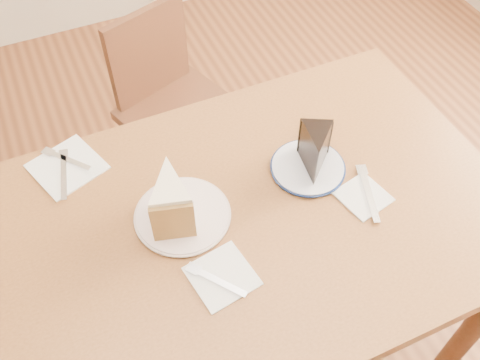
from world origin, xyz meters
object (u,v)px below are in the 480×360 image
table (253,236)px  chair_far (175,105)px  carrot_cake (171,197)px  plate_cream (183,215)px  plate_navy (308,168)px  chocolate_cake (315,154)px

table → chair_far: 0.79m
table → chair_far: size_ratio=1.58×
carrot_cake → plate_cream: bearing=-25.2°
plate_cream → plate_navy: bearing=1.5°
carrot_cake → chair_far: bearing=88.3°
table → chocolate_cake: 0.25m
chair_far → chocolate_cake: 0.82m
plate_cream → chocolate_cake: chocolate_cake is taller
chair_far → plate_navy: plate_navy is taller
table → chocolate_cake: size_ratio=11.27×
plate_navy → chocolate_cake: bearing=-51.4°
chocolate_cake → table: bearing=43.9°
chair_far → chocolate_cake: size_ratio=7.12×
plate_cream → carrot_cake: 0.06m
plate_navy → table: bearing=-159.8°
table → chocolate_cake: bearing=16.5°
plate_navy → plate_cream: bearing=-178.5°
chair_far → carrot_cake: (-0.21, -0.69, 0.39)m
chair_far → chocolate_cake: chocolate_cake is taller
carrot_cake → chocolate_cake: (0.35, -0.02, -0.00)m
plate_navy → chocolate_cake: chocolate_cake is taller
plate_navy → carrot_cake: bearing=179.1°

